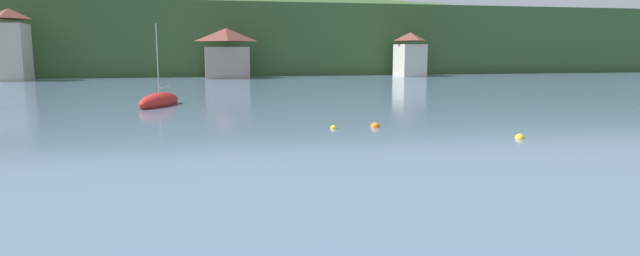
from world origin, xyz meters
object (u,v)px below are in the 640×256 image
shore_building_central (227,54)px  shore_building_eastcentral (410,55)px  shore_building_westcentral (11,46)px  mooring_buoy_near (375,127)px  mooring_buoy_far (333,128)px  sailboat_far_4 (159,102)px  mooring_buoy_mid (520,138)px

shore_building_central → shore_building_eastcentral: shore_building_central is taller
shore_building_westcentral → mooring_buoy_near: shore_building_westcentral is taller
shore_building_central → mooring_buoy_near: bearing=-84.2°
shore_building_central → shore_building_eastcentral: 31.35m
shore_building_eastcentral → mooring_buoy_far: shore_building_eastcentral is taller
sailboat_far_4 → shore_building_central: bearing=-167.1°
shore_building_westcentral → mooring_buoy_near: bearing=-57.0°
sailboat_far_4 → mooring_buoy_near: 20.33m
sailboat_far_4 → mooring_buoy_mid: 28.47m
shore_building_central → mooring_buoy_mid: (11.97, -63.26, -3.89)m
shore_building_westcentral → mooring_buoy_far: shore_building_westcentral is taller
shore_building_westcentral → shore_building_central: size_ratio=1.32×
mooring_buoy_mid → mooring_buoy_far: mooring_buoy_mid is taller
shore_building_central → sailboat_far_4: bearing=-100.0°
shore_building_westcentral → mooring_buoy_mid: 76.52m
shore_building_eastcentral → shore_building_central: bearing=179.6°
shore_building_central → mooring_buoy_mid: size_ratio=16.16×
sailboat_far_4 → mooring_buoy_near: (13.43, -15.25, -0.35)m
shore_building_eastcentral → mooring_buoy_mid: (-19.37, -63.06, -3.64)m
shore_building_central → mooring_buoy_far: size_ratio=20.66×
shore_building_westcentral → shore_building_central: 31.37m
shore_building_central → shore_building_eastcentral: (31.35, -0.20, -0.25)m
shore_building_central → sailboat_far_4: size_ratio=1.13×
shore_building_westcentral → sailboat_far_4: bearing=-60.5°
shore_building_eastcentral → mooring_buoy_far: bearing=-115.9°
shore_building_eastcentral → shore_building_westcentral: bearing=-179.8°
sailboat_far_4 → mooring_buoy_mid: size_ratio=14.35×
shore_building_westcentral → mooring_buoy_mid: (43.32, -62.88, -5.11)m
sailboat_far_4 → mooring_buoy_far: size_ratio=18.34×
shore_building_westcentral → shore_building_eastcentral: 62.71m
shore_building_eastcentral → mooring_buoy_mid: 66.07m
shore_building_central → mooring_buoy_near: size_ratio=13.92×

